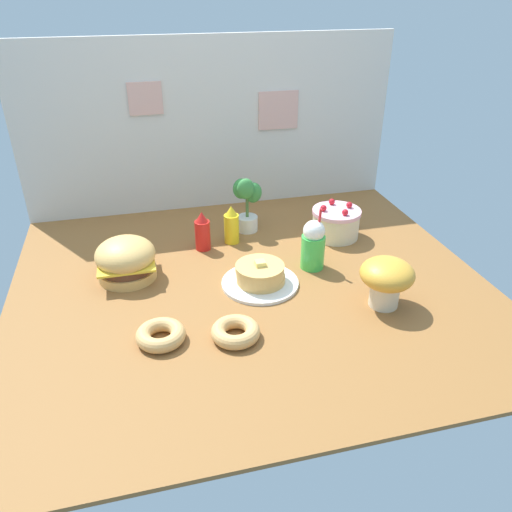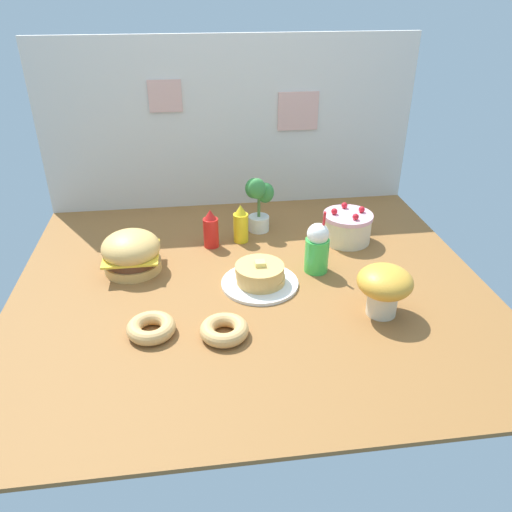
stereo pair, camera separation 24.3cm
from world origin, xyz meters
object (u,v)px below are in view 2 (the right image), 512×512
Objects in this scene: layer_cake at (347,227)px; cream_soda_cup at (317,248)px; ketchup_bottle at (211,230)px; donut_chocolate at (224,330)px; mushroom_stool at (384,286)px; potted_plant at (259,202)px; donut_pink_glaze at (151,327)px; burger at (131,252)px; pancake_stack at (260,277)px; mustard_bottle at (240,225)px.

layer_cake is 0.40m from cream_soda_cup.
donut_chocolate is (0.01, -0.83, -0.07)m from ketchup_bottle.
layer_cake is at bearing 86.10° from mushroom_stool.
mushroom_stool is at bearing -64.77° from potted_plant.
donut_pink_glaze is at bearing -122.31° from potted_plant.
potted_plant reaches higher than layer_cake.
donut_pink_glaze is (-0.82, -0.43, -0.10)m from cream_soda_cup.
cream_soda_cup is 1.61× the size of donut_chocolate.
burger is 0.88× the size of cream_soda_cup.
potted_plant is (0.71, 0.38, 0.08)m from burger.
donut_chocolate is at bearing -89.40° from ketchup_bottle.
donut_chocolate is (0.43, -0.62, -0.07)m from burger.
cream_soda_cup reaches higher than layer_cake.
layer_cake is (0.56, 0.41, 0.04)m from pancake_stack.
mustard_bottle is at bearing 172.78° from layer_cake.
burger is 1.33× the size of mustard_bottle.
ketchup_bottle is (0.42, 0.21, 0.00)m from burger.
mushroom_stool is at bearing -54.86° from mustard_bottle.
donut_pink_glaze is 0.31m from donut_chocolate.
ketchup_bottle is (-0.22, 0.44, 0.06)m from pancake_stack.
ketchup_bottle is 0.67× the size of cream_soda_cup.
cream_soda_cup is 0.93m from donut_pink_glaze.
ketchup_bottle is 1.05m from mushroom_stool.
burger reaches higher than donut_pink_glaze.
mushroom_stool is at bearing 0.93° from donut_pink_glaze.
mustard_bottle is 0.94m from donut_pink_glaze.
burger is at bearing -153.53° from ketchup_bottle.
mushroom_stool is at bearing 5.75° from donut_chocolate.
mustard_bottle is at bearing 79.53° from donut_chocolate.
donut_chocolate is at bearing -10.25° from donut_pink_glaze.
donut_chocolate is at bearing -106.01° from potted_plant.
burger is 0.64m from mustard_bottle.
mustard_bottle is 0.52m from cream_soda_cup.
cream_soda_cup is 0.56m from potted_plant.
cream_soda_cup is (-0.25, -0.31, 0.05)m from layer_cake.
layer_cake is at bearing 45.79° from donut_chocolate.
layer_cake reaches higher than donut_chocolate.
potted_plant reaches higher than donut_pink_glaze.
cream_soda_cup is at bearing -33.12° from ketchup_bottle.
burger is 1.21m from layer_cake.
potted_plant reaches higher than ketchup_bottle.
burger reaches higher than pancake_stack.
potted_plant reaches higher than cream_soda_cup.
mushroom_stool reaches higher than burger.
cream_soda_cup reaches higher than pancake_stack.
pancake_stack is at bearing -144.04° from layer_cake.
ketchup_bottle is 0.66× the size of potted_plant.
ketchup_bottle reaches higher than donut_pink_glaze.
cream_soda_cup is at bearing 27.46° from donut_pink_glaze.
burger is at bearing 154.62° from mushroom_stool.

